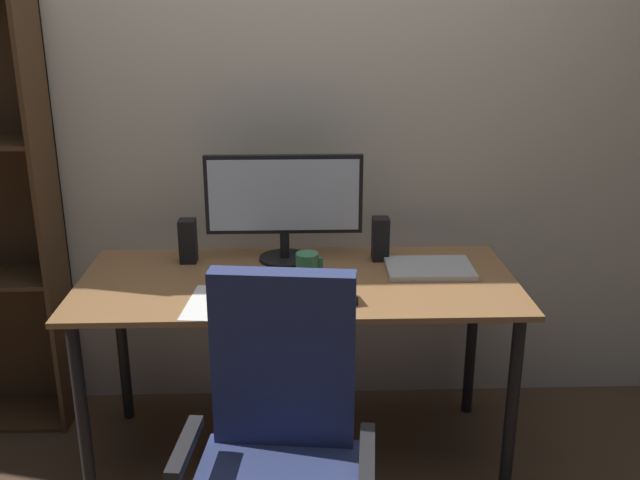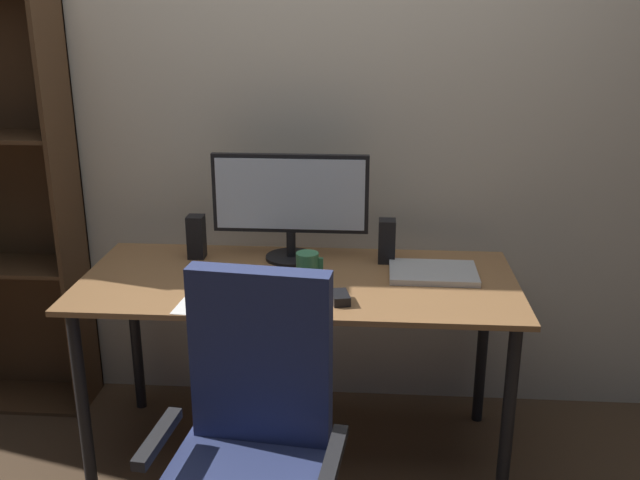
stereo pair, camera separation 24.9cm
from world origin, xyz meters
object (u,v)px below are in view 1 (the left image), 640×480
at_px(speaker_left, 187,241).
at_px(mouse, 345,297).
at_px(monitor, 283,200).
at_px(keyboard, 281,299).
at_px(coffee_mug, 306,267).
at_px(speaker_right, 380,239).
at_px(laptop, 428,268).
at_px(office_chair, 278,477).
at_px(desk, 297,301).

bearing_deg(speaker_left, mouse, -34.80).
xyz_separation_m(mouse, speaker_left, (-0.58, 0.40, 0.07)).
relative_size(monitor, keyboard, 2.06).
bearing_deg(coffee_mug, speaker_right, 36.25).
xyz_separation_m(coffee_mug, laptop, (0.46, 0.08, -0.04)).
height_order(monitor, office_chair, monitor).
bearing_deg(office_chair, keyboard, 95.79).
bearing_deg(speaker_right, speaker_left, 180.00).
xyz_separation_m(desk, mouse, (0.16, -0.20, 0.10)).
bearing_deg(desk, laptop, 7.89).
height_order(mouse, office_chair, office_chair).
bearing_deg(monitor, speaker_right, -1.22).
height_order(laptop, office_chair, office_chair).
height_order(laptop, speaker_right, speaker_right).
height_order(speaker_right, office_chair, office_chair).
xyz_separation_m(coffee_mug, speaker_left, (-0.46, 0.21, 0.03)).
relative_size(desk, mouse, 16.51).
bearing_deg(speaker_right, mouse, -111.71).
height_order(coffee_mug, laptop, coffee_mug).
distance_m(laptop, speaker_right, 0.23).
bearing_deg(laptop, office_chair, -122.83).
xyz_separation_m(keyboard, office_chair, (-0.01, -0.56, -0.29)).
height_order(coffee_mug, speaker_left, speaker_left).
relative_size(monitor, laptop, 1.87).
xyz_separation_m(monitor, keyboard, (-0.00, -0.41, -0.23)).
relative_size(desk, keyboard, 5.47).
distance_m(monitor, speaker_right, 0.40).
bearing_deg(mouse, desk, 115.22).
bearing_deg(coffee_mug, mouse, -56.96).
bearing_deg(monitor, coffee_mug, -68.89).
bearing_deg(monitor, keyboard, -90.48).
xyz_separation_m(monitor, mouse, (0.21, -0.41, -0.23)).
bearing_deg(keyboard, laptop, 26.49).
height_order(desk, office_chair, office_chair).
bearing_deg(desk, mouse, -51.61).
xyz_separation_m(laptop, office_chair, (-0.55, -0.83, -0.29)).
height_order(desk, speaker_left, speaker_left).
bearing_deg(mouse, keyboard, 165.79).
distance_m(desk, speaker_right, 0.42).
bearing_deg(monitor, speaker_left, -178.78).
height_order(desk, monitor, monitor).
relative_size(monitor, coffee_mug, 5.79).
distance_m(speaker_left, speaker_right, 0.74).
bearing_deg(speaker_left, keyboard, -47.42).
bearing_deg(keyboard, monitor, 89.79).
distance_m(laptop, speaker_left, 0.93).
bearing_deg(speaker_right, monitor, 178.78).
bearing_deg(office_chair, coffee_mug, 89.26).
height_order(monitor, coffee_mug, monitor).
height_order(desk, keyboard, keyboard).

